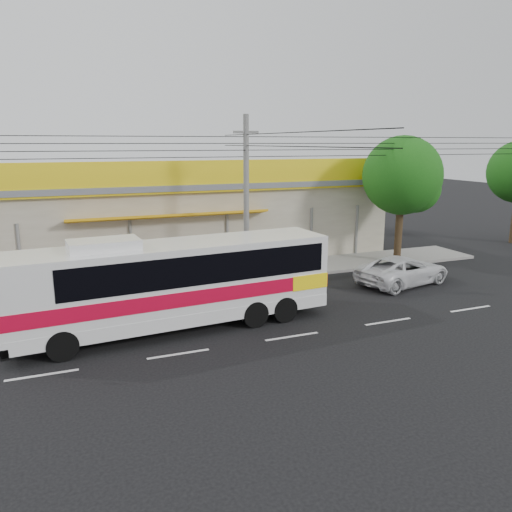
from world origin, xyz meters
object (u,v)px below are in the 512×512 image
Objects in this scene: white_car at (403,270)px; utility_pole at (246,146)px; tree_near at (405,178)px; coach_bus at (180,278)px.

utility_pole is (-6.91, 2.67, 5.76)m from white_car.
utility_pole is at bearing -175.77° from tree_near.
coach_bus is at bearing 86.92° from white_car.
coach_bus is at bearing -159.06° from tree_near.
white_car is 0.14× the size of utility_pole.
white_car is at bearing -125.41° from tree_near.
white_car is 5.77m from tree_near.
utility_pole is at bearing 56.53° from white_car.
tree_near is (13.50, 5.17, 2.85)m from coach_bus.
utility_pole is at bearing 42.45° from coach_bus.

